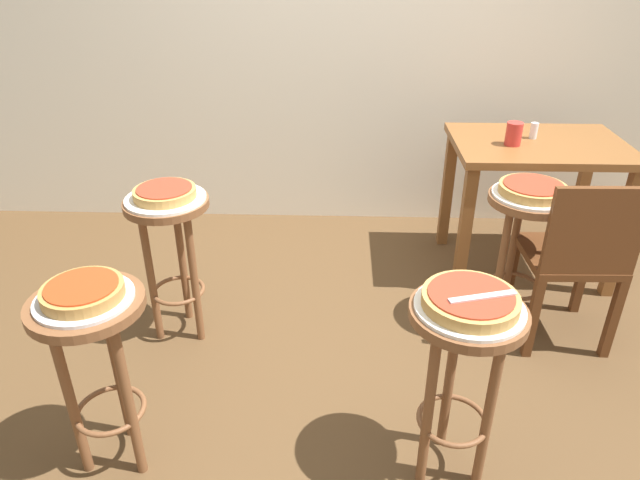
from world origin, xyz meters
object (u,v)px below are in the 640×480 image
(stool_foreground, at_px, (462,357))
(serving_plate_leftside, at_px, (166,199))
(pizza_server_knife, at_px, (483,297))
(pizza_middle, at_px, (83,291))
(serving_plate_foreground, at_px, (469,307))
(cup_near_edge, at_px, (514,134))
(stool_rear, at_px, (524,234))
(serving_plate_rear, at_px, (532,195))
(wooden_chair, at_px, (575,256))
(condiment_shaker, at_px, (534,131))
(stool_leftside, at_px, (171,238))
(pizza_leftside, at_px, (165,193))
(dining_table, at_px, (536,166))
(pizza_rear, at_px, (533,189))
(stool_middle, at_px, (96,347))
(pizza_foreground, at_px, (470,300))
(serving_plate_middle, at_px, (84,299))

(stool_foreground, distance_m, serving_plate_leftside, 1.42)
(pizza_server_knife, bearing_deg, pizza_middle, 163.67)
(serving_plate_foreground, height_order, cup_near_edge, cup_near_edge)
(stool_rear, height_order, serving_plate_rear, serving_plate_rear)
(wooden_chair, bearing_deg, condiment_shaker, 92.00)
(wooden_chair, bearing_deg, pizza_server_knife, -128.10)
(stool_leftside, relative_size, serving_plate_rear, 2.04)
(stool_rear, relative_size, cup_near_edge, 5.97)
(serving_plate_foreground, xyz_separation_m, pizza_leftside, (-1.17, 0.78, 0.03))
(stool_leftside, relative_size, wooden_chair, 0.84)
(dining_table, bearing_deg, condiment_shaker, 114.93)
(cup_near_edge, bearing_deg, stool_rear, -94.44)
(pizza_rear, distance_m, dining_table, 0.63)
(serving_plate_foreground, relative_size, stool_middle, 0.49)
(stool_rear, distance_m, wooden_chair, 0.24)
(pizza_foreground, xyz_separation_m, condiment_shaker, (0.63, 1.52, 0.06))
(stool_rear, bearing_deg, serving_plate_leftside, -176.54)
(pizza_middle, relative_size, stool_rear, 0.36)
(pizza_server_knife, bearing_deg, serving_plate_leftside, 131.04)
(stool_foreground, height_order, stool_leftside, same)
(serving_plate_rear, relative_size, pizza_rear, 1.18)
(serving_plate_middle, relative_size, dining_table, 0.34)
(pizza_foreground, bearing_deg, wooden_chair, 49.86)
(wooden_chair, bearing_deg, pizza_middle, -157.66)
(pizza_leftside, relative_size, condiment_shaker, 3.20)
(wooden_chair, bearing_deg, stool_foreground, -130.14)
(dining_table, xyz_separation_m, condiment_shaker, (-0.03, 0.05, 0.18))
(serving_plate_rear, height_order, condiment_shaker, condiment_shaker)
(pizza_leftside, xyz_separation_m, serving_plate_rear, (1.62, 0.10, -0.03))
(serving_plate_middle, relative_size, wooden_chair, 0.37)
(stool_rear, bearing_deg, pizza_server_knife, -114.81)
(serving_plate_leftside, bearing_deg, pizza_rear, 3.46)
(stool_foreground, relative_size, pizza_server_knife, 3.23)
(dining_table, distance_m, pizza_server_knife, 1.62)
(stool_rear, relative_size, dining_table, 0.79)
(pizza_foreground, bearing_deg, stool_foreground, -90.00)
(stool_middle, relative_size, pizza_server_knife, 3.23)
(stool_rear, bearing_deg, dining_table, 70.80)
(pizza_foreground, distance_m, stool_rear, 1.01)
(stool_leftside, height_order, serving_plate_rear, serving_plate_rear)
(pizza_leftside, distance_m, pizza_rear, 1.62)
(pizza_leftside, distance_m, serving_plate_rear, 1.62)
(serving_plate_foreground, xyz_separation_m, serving_plate_rear, (0.45, 0.88, 0.00))
(stool_foreground, bearing_deg, stool_leftside, 146.23)
(stool_leftside, xyz_separation_m, serving_plate_rear, (1.62, 0.10, 0.20))
(stool_leftside, height_order, stool_rear, same)
(serving_plate_foreground, bearing_deg, pizza_middle, 179.78)
(serving_plate_rear, bearing_deg, pizza_middle, -152.24)
(stool_rear, height_order, pizza_rear, pizza_rear)
(stool_leftside, xyz_separation_m, stool_rear, (1.62, 0.10, 0.00))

